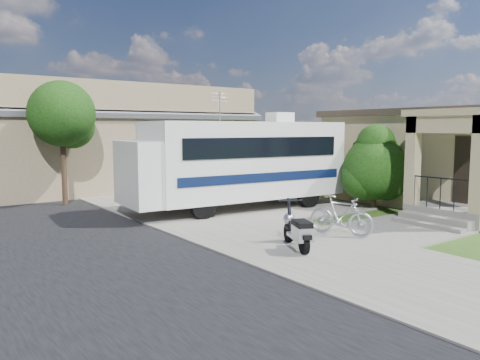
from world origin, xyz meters
TOP-DOWN VIEW (x-y plane):
  - ground at (0.00, 0.00)m, footprint 120.00×120.00m
  - sidewalk_slab at (-1.00, 10.00)m, footprint 4.00×80.00m
  - driveway_slab at (1.50, 4.50)m, footprint 7.00×6.00m
  - walk_slab at (3.00, -1.00)m, footprint 4.00×3.00m
  - house at (8.88, 1.43)m, footprint 9.47×7.80m
  - warehouse at (0.00, 13.97)m, footprint 12.50×8.40m
  - street_tree_a at (-3.70, 9.05)m, footprint 2.44×2.40m
  - street_tree_b at (-3.70, 19.05)m, footprint 2.44×2.40m
  - motorhome at (0.80, 4.41)m, footprint 7.99×3.05m
  - shrub at (4.85, 1.75)m, footprint 2.44×2.33m
  - scooter at (-1.38, -0.96)m, footprint 0.93×1.56m
  - bicycle at (0.49, -0.59)m, footprint 1.11×1.78m
  - garden_hose at (3.81, -0.44)m, footprint 0.37×0.37m

SIDE VIEW (x-z plane):
  - ground at x=0.00m, z-range 0.00..0.00m
  - driveway_slab at x=1.50m, z-range 0.00..0.05m
  - walk_slab at x=3.00m, z-range 0.00..0.05m
  - sidewalk_slab at x=-1.00m, z-range 0.00..0.06m
  - garden_hose at x=3.81m, z-range 0.00..0.16m
  - scooter at x=-1.38m, z-range -0.06..1.03m
  - bicycle at x=0.49m, z-range 0.00..1.04m
  - shrub at x=4.85m, z-range 0.03..3.03m
  - motorhome at x=0.80m, z-range -0.28..3.73m
  - house at x=8.88m, z-range 0.00..3.55m
  - warehouse at x=0.00m, z-range -0.53..4.51m
  - street_tree_a at x=-3.70m, z-range 0.96..5.54m
  - street_tree_b at x=-3.70m, z-range 1.03..5.76m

